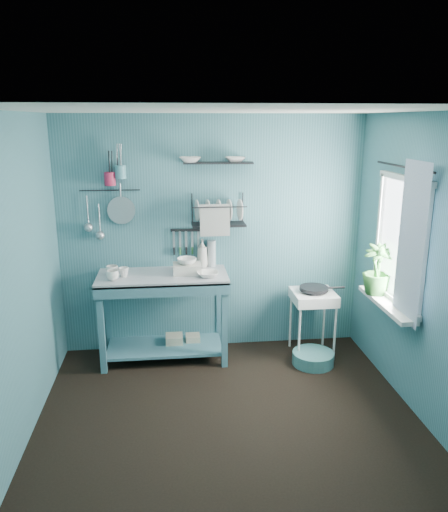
{
  "coord_description": "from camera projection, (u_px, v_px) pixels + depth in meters",
  "views": [
    {
      "loc": [
        -0.45,
        -3.64,
        2.43
      ],
      "look_at": [
        0.05,
        0.85,
        1.2
      ],
      "focal_mm": 35.0,
      "sensor_mm": 36.0,
      "label": 1
    }
  ],
  "objects": [
    {
      "name": "floor_basin",
      "position": [
        313.0,
        358.0,
        5.13
      ],
      "size": [
        0.43,
        0.43,
        0.13
      ],
      "primitive_type": "cylinder",
      "color": "teal",
      "rests_on": "floor"
    },
    {
      "name": "window_glass",
      "position": [
        401.0,
        241.0,
        4.41
      ],
      "size": [
        0.0,
        1.1,
        1.1
      ],
      "primitive_type": "plane",
      "rotation": [
        1.57,
        0.0,
        1.57
      ],
      "color": "white",
      "rests_on": "wall_right"
    },
    {
      "name": "wall_front",
      "position": [
        267.0,
        373.0,
        2.41
      ],
      "size": [
        3.2,
        0.0,
        3.2
      ],
      "primitive_type": "plane",
      "rotation": [
        -1.57,
        0.0,
        0.0
      ],
      "color": "#376871",
      "rests_on": "ground"
    },
    {
      "name": "frying_pan",
      "position": [
        314.0,
        288.0,
        5.2
      ],
      "size": [
        0.3,
        0.3,
        0.03
      ],
      "primitive_type": "cylinder",
      "color": "black",
      "rests_on": "hotplate_stand"
    },
    {
      "name": "dish_rack",
      "position": [
        219.0,
        210.0,
        5.09
      ],
      "size": [
        0.57,
        0.28,
        0.32
      ],
      "primitive_type": "cube",
      "rotation": [
        0.0,
        0.0,
        0.08
      ],
      "color": "black",
      "rests_on": "wall_back"
    },
    {
      "name": "potted_plant",
      "position": [
        377.0,
        269.0,
        4.7
      ],
      "size": [
        0.36,
        0.36,
        0.48
      ],
      "primitive_type": "imported",
      "rotation": [
        0.0,
        0.0,
        -0.41
      ],
      "color": "#286026",
      "rests_on": "windowsill"
    },
    {
      "name": "counter_bowl",
      "position": [
        208.0,
        274.0,
        4.96
      ],
      "size": [
        0.22,
        0.22,
        0.05
      ],
      "primitive_type": "imported",
      "color": "silver",
      "rests_on": "work_counter"
    },
    {
      "name": "utensil_cup_magenta",
      "position": [
        110.0,
        179.0,
        4.94
      ],
      "size": [
        0.11,
        0.11,
        0.13
      ],
      "primitive_type": "cylinder",
      "color": "#AE2042",
      "rests_on": "wall_back"
    },
    {
      "name": "hook_rail",
      "position": [
        110.0,
        190.0,
        5.01
      ],
      "size": [
        0.6,
        0.01,
        0.01
      ],
      "primitive_type": "cylinder",
      "rotation": [
        0.0,
        1.57,
        0.0
      ],
      "color": "black",
      "rests_on": "wall_back"
    },
    {
      "name": "utensil_cup_teal",
      "position": [
        120.0,
        172.0,
        4.93
      ],
      "size": [
        0.11,
        0.11,
        0.13
      ],
      "primitive_type": "cylinder",
      "color": "teal",
      "rests_on": "wall_back"
    },
    {
      "name": "mug_right",
      "position": [
        112.0,
        271.0,
        5.0
      ],
      "size": [
        0.17,
        0.17,
        0.1
      ],
      "primitive_type": "imported",
      "rotation": [
        0.0,
        0.0,
        1.05
      ],
      "color": "silver",
      "rests_on": "work_counter"
    },
    {
      "name": "work_counter",
      "position": [
        164.0,
        316.0,
        5.19
      ],
      "size": [
        1.4,
        0.86,
        0.93
      ],
      "primitive_type": "cube",
      "rotation": [
        0.0,
        0.0,
        0.17
      ],
      "color": "#396A77",
      "rests_on": "floor"
    },
    {
      "name": "wash_tub",
      "position": [
        187.0,
        269.0,
        5.06
      ],
      "size": [
        0.28,
        0.22,
        0.1
      ],
      "primitive_type": "cube",
      "color": "beige",
      "rests_on": "work_counter"
    },
    {
      "name": "floor",
      "position": [
        229.0,
        421.0,
        4.18
      ],
      "size": [
        3.2,
        3.2,
        0.0
      ],
      "primitive_type": "plane",
      "color": "black",
      "rests_on": "ground"
    },
    {
      "name": "knife_strip",
      "position": [
        186.0,
        230.0,
        5.21
      ],
      "size": [
        0.32,
        0.04,
        0.03
      ],
      "primitive_type": "cube",
      "rotation": [
        0.0,
        0.0,
        -0.06
      ],
      "color": "black",
      "rests_on": "wall_back"
    },
    {
      "name": "wall_back",
      "position": [
        213.0,
        236.0,
        5.29
      ],
      "size": [
        3.2,
        0.0,
        3.2
      ],
      "primitive_type": "plane",
      "rotation": [
        1.57,
        0.0,
        0.0
      ],
      "color": "#376871",
      "rests_on": "ground"
    },
    {
      "name": "wall_left",
      "position": [
        15.0,
        286.0,
        3.68
      ],
      "size": [
        0.0,
        3.0,
        3.0
      ],
      "primitive_type": "plane",
      "rotation": [
        1.57,
        0.0,
        1.57
      ],
      "color": "#376871",
      "rests_on": "ground"
    },
    {
      "name": "soap_bottle",
      "position": [
        202.0,
        253.0,
        5.26
      ],
      "size": [
        0.12,
        0.12,
        0.3
      ],
      "primitive_type": "imported",
      "color": "beige",
      "rests_on": "work_counter"
    },
    {
      "name": "ladle_outer",
      "position": [
        88.0,
        210.0,
        5.03
      ],
      "size": [
        0.01,
        0.01,
        0.3
      ],
      "primitive_type": "cylinder",
      "color": "#ABAFB4",
      "rests_on": "wall_back"
    },
    {
      "name": "tub_bowl",
      "position": [
        187.0,
        261.0,
        5.04
      ],
      "size": [
        0.2,
        0.19,
        0.06
      ],
      "primitive_type": "imported",
      "color": "silver",
      "rests_on": "wash_tub"
    },
    {
      "name": "colander",
      "position": [
        121.0,
        210.0,
        5.06
      ],
      "size": [
        0.28,
        0.03,
        0.28
      ],
      "primitive_type": "cylinder",
      "rotation": [
        1.54,
        0.0,
        0.0
      ],
      "color": "#ABAFB4",
      "rests_on": "wall_back"
    },
    {
      "name": "ceiling",
      "position": [
        230.0,
        110.0,
        3.52
      ],
      "size": [
        3.2,
        3.2,
        0.0
      ],
      "primitive_type": "plane",
      "rotation": [
        3.14,
        0.0,
        0.0
      ],
      "color": "silver",
      "rests_on": "ground"
    },
    {
      "name": "storage_tin_large",
      "position": [
        174.0,
        345.0,
        5.34
      ],
      "size": [
        0.18,
        0.18,
        0.22
      ],
      "primitive_type": "cube",
      "color": "tan",
      "rests_on": "floor"
    },
    {
      "name": "hotplate_stand",
      "position": [
        312.0,
        323.0,
        5.3
      ],
      "size": [
        0.51,
        0.51,
        0.7
      ],
      "primitive_type": "cube",
      "rotation": [
        0.0,
        0.0,
        -0.19
      ],
      "color": "white",
      "rests_on": "floor"
    },
    {
      "name": "upper_shelf",
      "position": [
        218.0,
        163.0,
        4.99
      ],
      "size": [
        0.71,
        0.23,
        0.01
      ],
      "primitive_type": "cube",
      "rotation": [
        0.0,
        0.0,
        -0.07
      ],
      "color": "black",
      "rests_on": "wall_back"
    },
    {
      "name": "water_bottle",
      "position": [
        211.0,
        253.0,
        5.29
      ],
      "size": [
        0.09,
        0.09,
        0.28
      ],
      "primitive_type": "cylinder",
      "color": "#9DA8AF",
      "rests_on": "work_counter"
    },
    {
      "name": "shelf_bowl_left",
      "position": [
        190.0,
        163.0,
        4.96
      ],
      "size": [
        0.23,
        0.23,
        0.05
      ],
      "primitive_type": "imported",
      "rotation": [
        0.0,
        0.0,
        -0.05
      ],
      "color": "silver",
      "rests_on": "upper_shelf"
    },
    {
      "name": "mug_left",
      "position": [
        113.0,
        275.0,
        4.85
      ],
      "size": [
        0.12,
        0.12,
        0.1
      ],
      "primitive_type": "imported",
      "color": "silver",
      "rests_on": "work_counter"
    },
    {
      "name": "mug_mid",
      "position": [
        124.0,
        272.0,
        4.95
      ],
      "size": [
        0.14,
        0.14,
        0.09
      ],
      "primitive_type": "imported",
      "rotation": [
        0.0,
        0.0,
        0.52
      ],
      "color": "silver",
      "rests_on": "work_counter"
    },
    {
      "name": "wall_right",
      "position": [
        427.0,
        272.0,
        4.02
      ],
      "size": [
        0.0,
        3.0,
        3.0
      ],
      "primitive_type": "plane",
      "rotation": [
        1.57,
        0.0,
        -1.57
      ],
      "color": "#376871",
      "rests_on": "ground"
    },
    {
      "name": "curtain_rod",
      "position": [
        403.0,
        167.0,
        4.23
      ],
      "size": [
        0.02,
        1.05,
        0.02
      ],
      "primitive_type": "cylinder",
      "rotation": [
        1.57,
        0.0,
        0.0
      ],
      "color": "black",
      "rests_on": "wall_right"
    },
    {
      "name": "shelf_bowl_right",
      "position": [
        235.0,
        155.0,
        4.99
      ],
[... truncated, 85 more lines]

